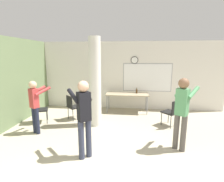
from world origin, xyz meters
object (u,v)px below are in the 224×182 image
at_px(chair_near_pillar, 73,105).
at_px(bottle_on_table, 137,91).
at_px(person_playing_side, 182,109).
at_px(person_playing_front, 84,114).
at_px(folding_table, 127,95).
at_px(chair_mid_room, 172,111).
at_px(chair_by_left_wall, 38,108).
at_px(person_watching_back, 35,103).

bearing_deg(chair_near_pillar, bottle_on_table, 28.52).
distance_m(person_playing_side, person_playing_front, 2.26).
xyz_separation_m(folding_table, chair_near_pillar, (-1.86, -1.10, -0.18)).
relative_size(folding_table, chair_mid_room, 1.92).
bearing_deg(chair_mid_room, chair_by_left_wall, -177.59).
distance_m(bottle_on_table, chair_near_pillar, 2.57).
relative_size(chair_mid_room, person_playing_front, 0.50).
xyz_separation_m(chair_near_pillar, person_watching_back, (-0.69, -1.20, 0.40)).
relative_size(bottle_on_table, chair_near_pillar, 0.26).
xyz_separation_m(chair_near_pillar, person_playing_front, (1.03, -2.25, 0.51)).
bearing_deg(person_watching_back, chair_near_pillar, 60.20).
relative_size(folding_table, person_watching_back, 1.08).
distance_m(folding_table, person_playing_side, 3.10).
distance_m(folding_table, chair_by_left_wall, 3.29).
height_order(chair_by_left_wall, person_playing_side, person_playing_side).
distance_m(bottle_on_table, person_playing_side, 3.05).
xyz_separation_m(person_watching_back, person_playing_side, (3.90, -0.47, 0.12)).
relative_size(chair_by_left_wall, person_watching_back, 0.56).
xyz_separation_m(chair_mid_room, person_playing_front, (-2.29, -1.99, 0.51)).
bearing_deg(person_playing_front, person_watching_back, 148.45).
bearing_deg(person_watching_back, chair_by_left_wall, 115.06).
bearing_deg(chair_near_pillar, folding_table, 30.45).
height_order(bottle_on_table, chair_mid_room, bottle_on_table).
bearing_deg(folding_table, chair_mid_room, -42.94).
bearing_deg(chair_near_pillar, person_playing_side, -27.54).
distance_m(chair_near_pillar, person_watching_back, 1.44).
height_order(bottle_on_table, person_watching_back, person_watching_back).
height_order(folding_table, bottle_on_table, bottle_on_table).
bearing_deg(chair_by_left_wall, bottle_on_table, 26.83).
height_order(chair_near_pillar, person_playing_side, person_playing_side).
distance_m(chair_mid_room, chair_by_left_wall, 4.36).
height_order(folding_table, person_watching_back, person_watching_back).
xyz_separation_m(chair_near_pillar, person_playing_side, (3.21, -1.67, 0.51)).
height_order(chair_mid_room, person_watching_back, person_watching_back).
bearing_deg(chair_near_pillar, chair_mid_room, -4.45).
bearing_deg(chair_by_left_wall, chair_near_pillar, 23.04).
xyz_separation_m(folding_table, bottle_on_table, (0.37, 0.12, 0.14)).
bearing_deg(chair_mid_room, bottle_on_table, 126.33).
bearing_deg(person_watching_back, chair_mid_room, 13.20).
relative_size(bottle_on_table, chair_mid_room, 0.26).
distance_m(chair_mid_room, person_playing_front, 3.08).
distance_m(folding_table, person_playing_front, 3.47).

